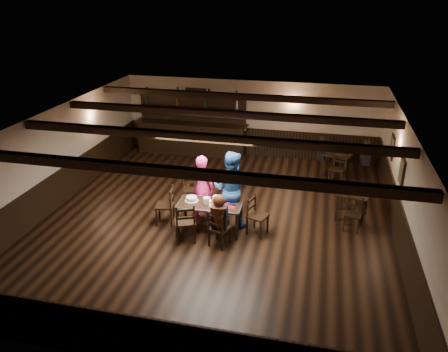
% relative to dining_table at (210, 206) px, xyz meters
% --- Properties ---
extents(ground, '(10.00, 10.00, 0.00)m').
position_rel_dining_table_xyz_m(ground, '(0.02, 0.58, -0.67)').
color(ground, black).
rests_on(ground, ground).
extents(room_shell, '(9.02, 10.02, 2.71)m').
position_rel_dining_table_xyz_m(room_shell, '(0.03, 0.61, 1.07)').
color(room_shell, beige).
rests_on(room_shell, ground).
extents(dining_table, '(1.61, 0.84, 0.75)m').
position_rel_dining_table_xyz_m(dining_table, '(0.00, 0.00, 0.00)').
color(dining_table, black).
rests_on(dining_table, ground).
extents(chair_near_left, '(0.62, 0.60, 1.02)m').
position_rel_dining_table_xyz_m(chair_near_left, '(-0.43, -0.68, -0.08)').
color(chair_near_left, black).
rests_on(chair_near_left, ground).
extents(chair_near_right, '(0.53, 0.52, 0.92)m').
position_rel_dining_table_xyz_m(chair_near_right, '(0.37, -0.70, -0.14)').
color(chair_near_right, black).
rests_on(chair_near_right, ground).
extents(chair_end_left, '(0.52, 0.54, 1.00)m').
position_rel_dining_table_xyz_m(chair_end_left, '(-1.15, 0.12, -0.09)').
color(chair_end_left, black).
rests_on(chair_end_left, ground).
extents(chair_end_right, '(0.56, 0.58, 0.98)m').
position_rel_dining_table_xyz_m(chair_end_right, '(1.10, 0.14, -0.10)').
color(chair_end_right, black).
rests_on(chair_end_right, ground).
extents(chair_far_pushed, '(0.47, 0.47, 0.79)m').
position_rel_dining_table_xyz_m(chair_far_pushed, '(-0.97, 1.41, -0.21)').
color(chair_far_pushed, black).
rests_on(chair_far_pushed, ground).
extents(woman_pink, '(0.68, 0.47, 1.77)m').
position_rel_dining_table_xyz_m(woman_pink, '(-0.35, 0.57, 0.21)').
color(woman_pink, '#DA337F').
rests_on(woman_pink, ground).
extents(man_blue, '(1.02, 0.83, 1.98)m').
position_rel_dining_table_xyz_m(man_blue, '(0.42, 0.47, 0.32)').
color(man_blue, navy).
rests_on(man_blue, ground).
extents(seated_person, '(0.37, 0.55, 0.90)m').
position_rel_dining_table_xyz_m(seated_person, '(0.39, -0.65, 0.20)').
color(seated_person, black).
rests_on(seated_person, ground).
extents(cake, '(0.34, 0.34, 0.11)m').
position_rel_dining_table_xyz_m(cake, '(-0.48, 0.04, 0.13)').
color(cake, white).
rests_on(cake, dining_table).
extents(plate_stack_a, '(0.17, 0.17, 0.16)m').
position_rel_dining_table_xyz_m(plate_stack_a, '(-0.07, -0.02, 0.16)').
color(plate_stack_a, white).
rests_on(plate_stack_a, dining_table).
extents(plate_stack_b, '(0.17, 0.17, 0.20)m').
position_rel_dining_table_xyz_m(plate_stack_b, '(0.16, 0.04, 0.18)').
color(plate_stack_b, white).
rests_on(plate_stack_b, dining_table).
extents(tea_light, '(0.05, 0.05, 0.06)m').
position_rel_dining_table_xyz_m(tea_light, '(0.00, 0.08, 0.10)').
color(tea_light, '#A5A8AD').
rests_on(tea_light, dining_table).
extents(salt_shaker, '(0.03, 0.03, 0.08)m').
position_rel_dining_table_xyz_m(salt_shaker, '(0.37, -0.08, 0.12)').
color(salt_shaker, silver).
rests_on(salt_shaker, dining_table).
extents(pepper_shaker, '(0.04, 0.04, 0.10)m').
position_rel_dining_table_xyz_m(pepper_shaker, '(0.47, -0.02, 0.13)').
color(pepper_shaker, '#A5A8AD').
rests_on(pepper_shaker, dining_table).
extents(drink_glass, '(0.06, 0.06, 0.10)m').
position_rel_dining_table_xyz_m(drink_glass, '(0.26, 0.15, 0.13)').
color(drink_glass, silver).
rests_on(drink_glass, dining_table).
extents(menu_red, '(0.33, 0.24, 0.00)m').
position_rel_dining_table_xyz_m(menu_red, '(0.49, -0.05, 0.08)').
color(menu_red, maroon).
rests_on(menu_red, dining_table).
extents(menu_blue, '(0.30, 0.26, 0.00)m').
position_rel_dining_table_xyz_m(menu_blue, '(0.54, 0.12, 0.08)').
color(menu_blue, '#0E1F46').
rests_on(menu_blue, dining_table).
extents(bar_counter, '(4.12, 0.70, 2.20)m').
position_rel_dining_table_xyz_m(bar_counter, '(-2.07, 5.29, 0.05)').
color(bar_counter, black).
rests_on(bar_counter, ground).
extents(back_table_a, '(0.95, 0.95, 0.75)m').
position_rel_dining_table_xyz_m(back_table_a, '(3.48, 1.48, -0.02)').
color(back_table_a, black).
rests_on(back_table_a, ground).
extents(back_table_b, '(1.13, 1.13, 0.75)m').
position_rel_dining_table_xyz_m(back_table_b, '(3.12, 4.39, -0.02)').
color(back_table_b, black).
rests_on(back_table_b, ground).
extents(bg_patron_left, '(0.26, 0.39, 0.77)m').
position_rel_dining_table_xyz_m(bg_patron_left, '(2.60, 4.47, 0.18)').
color(bg_patron_left, black).
rests_on(bg_patron_left, ground).
extents(bg_patron_right, '(0.32, 0.43, 0.81)m').
position_rel_dining_table_xyz_m(bg_patron_right, '(3.96, 4.32, 0.20)').
color(bg_patron_right, black).
rests_on(bg_patron_right, ground).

